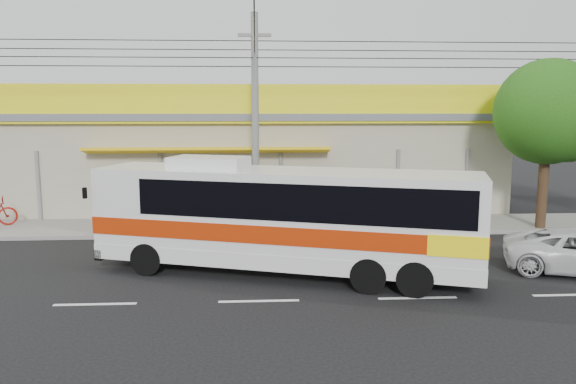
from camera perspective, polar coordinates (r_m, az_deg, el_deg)
The scene contains 7 objects.
ground at distance 16.58m, azimuth -3.03°, elevation -8.12°, with size 120.00×120.00×0.00m, color black.
sidewalk at distance 22.38m, azimuth -3.12°, elevation -3.50°, with size 30.00×3.20×0.15m, color gray.
lane_markings at distance 14.20m, azimuth -2.98°, elevation -11.02°, with size 50.00×0.12×0.01m, color silver, non-canonical shape.
storefront_building at distance 27.53m, azimuth -3.21°, elevation 3.46°, with size 22.60×9.20×5.70m.
coach_bus at distance 15.84m, azimuth 0.20°, elevation -2.22°, with size 11.05×5.55×3.35m.
utility_pole at distance 21.37m, azimuth -3.41°, elevation 13.98°, with size 34.00×14.00×8.21m.
tree_near at distance 23.45m, azimuth 25.22°, elevation 7.04°, with size 3.97×3.97×6.58m.
Camera 1 is at (-0.05, -15.88, 4.78)m, focal length 35.00 mm.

